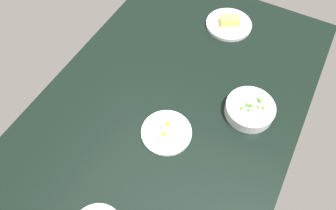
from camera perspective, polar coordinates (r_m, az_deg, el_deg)
name	(u,v)px	position (r cm, az deg, el deg)	size (l,w,h in cm)	color
dining_table	(168,111)	(118.35, 0.00, -1.05)	(147.60, 92.14, 4.00)	black
plate_cheese	(229,24)	(146.17, 10.93, 14.21)	(19.96, 19.96, 4.70)	silver
bowl_peas	(250,109)	(117.25, 14.55, -0.70)	(17.81, 17.81, 5.67)	silver
plate_eggs	(166,132)	(110.40, -0.30, -4.84)	(17.80, 17.80, 4.63)	silver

